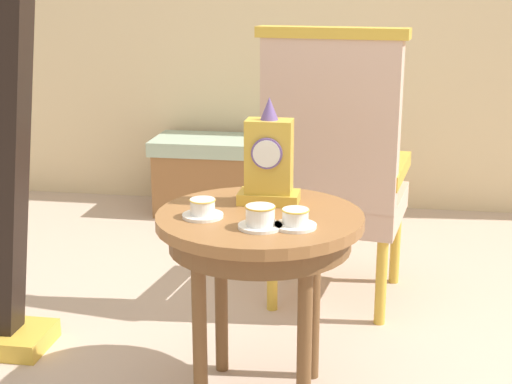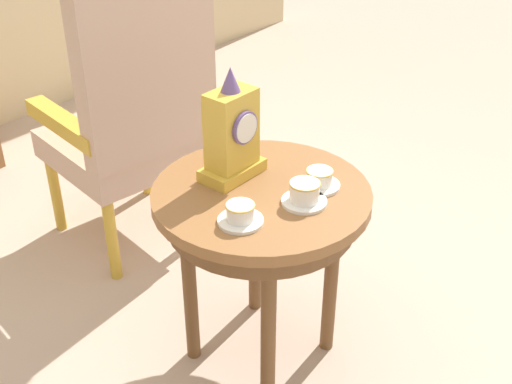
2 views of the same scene
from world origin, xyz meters
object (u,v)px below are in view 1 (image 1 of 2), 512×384
mantel_clock (269,161)px  teacup_center (295,219)px  teacup_left (203,209)px  window_bench (249,176)px  teacup_right (260,218)px  side_table (260,239)px  armchair (334,167)px

mantel_clock → teacup_center: bearing=-64.7°
teacup_left → window_bench: teacup_left is taller
teacup_right → window_bench: size_ratio=0.12×
side_table → mantel_clock: 0.25m
side_table → window_bench: size_ratio=0.57×
teacup_left → teacup_right: (0.18, -0.07, 0.01)m
armchair → teacup_right: bearing=-100.1°
teacup_right → window_bench: teacup_right is taller
teacup_left → window_bench: (-0.21, 2.03, -0.42)m
teacup_center → window_bench: 2.18m
teacup_left → window_bench: size_ratio=0.11×
side_table → teacup_center: teacup_center is taller
teacup_right → window_bench: (-0.39, 2.10, -0.43)m
teacup_left → armchair: bearing=67.3°
mantel_clock → armchair: size_ratio=0.29×
teacup_right → teacup_center: 0.10m
teacup_center → armchair: armchair is taller
teacup_right → armchair: size_ratio=0.11×
teacup_right → window_bench: bearing=100.6°
side_table → mantel_clock: mantel_clock is taller
side_table → mantel_clock: bearing=85.0°
teacup_center → mantel_clock: (-0.11, 0.23, 0.11)m
teacup_center → window_bench: (-0.49, 2.08, -0.42)m
teacup_left → teacup_center: size_ratio=1.01×
teacup_right → teacup_center: bearing=11.4°
side_table → armchair: size_ratio=0.55×
teacup_left → mantel_clock: 0.27m
armchair → teacup_center: bearing=-94.0°
teacup_left → window_bench: 2.08m
teacup_right → armchair: 0.91m
teacup_left → teacup_right: teacup_right is taller
teacup_left → mantel_clock: (0.17, 0.18, 0.11)m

